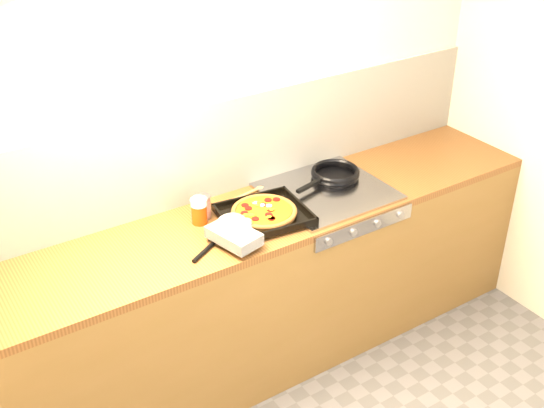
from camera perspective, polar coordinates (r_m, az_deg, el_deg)
room_shell at (r=3.40m, az=-4.27°, el=4.65°), size 3.20×3.20×3.20m
counter_run at (r=3.55m, az=-1.53°, el=-7.31°), size 3.20×0.62×0.90m
stovetop at (r=3.51m, az=4.61°, el=1.06°), size 0.60×0.56×0.02m
pizza_on_tray at (r=3.20m, az=-1.42°, el=-1.18°), size 0.55×0.45×0.07m
frying_pan at (r=3.61m, az=5.25°, el=2.52°), size 0.45×0.31×0.04m
tomato_can at (r=3.28m, az=-5.85°, el=-0.24°), size 0.10×0.10×0.12m
juice_glass at (r=3.23m, az=-6.11°, el=-0.57°), size 0.10×0.10×0.13m
wooden_spoon at (r=3.47m, az=-2.17°, el=0.82°), size 0.30×0.08×0.02m
black_spatula at (r=3.08m, az=-5.07°, el=-3.44°), size 0.27×0.18×0.02m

